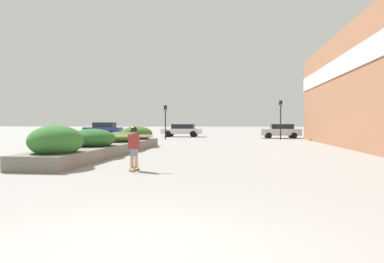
{
  "coord_description": "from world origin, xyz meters",
  "views": [
    {
      "loc": [
        1.1,
        -3.79,
        1.54
      ],
      "look_at": [
        -1.71,
        18.79,
        0.99
      ],
      "focal_mm": 32.0,
      "sensor_mm": 36.0,
      "label": 1
    }
  ],
  "objects": [
    {
      "name": "building_wall_right",
      "position": [
        8.05,
        13.28,
        3.74
      ],
      "size": [
        0.67,
        34.11,
        7.44
      ],
      "color": "#9E6647",
      "rests_on": "ground_plane"
    },
    {
      "name": "traffic_light_right",
      "position": [
        5.37,
        28.82,
        2.48
      ],
      "size": [
        0.28,
        0.3,
        3.66
      ],
      "color": "black",
      "rests_on": "ground_plane"
    },
    {
      "name": "car_rightmost",
      "position": [
        -4.79,
        34.57,
        0.78
      ],
      "size": [
        4.55,
        2.06,
        1.44
      ],
      "rotation": [
        0.0,
        0.0,
        1.57
      ],
      "color": "silver",
      "rests_on": "ground_plane"
    },
    {
      "name": "car_center_left",
      "position": [
        -14.39,
        35.26,
        0.85
      ],
      "size": [
        4.39,
        1.84,
        1.64
      ],
      "rotation": [
        0.0,
        0.0,
        1.57
      ],
      "color": "navy",
      "rests_on": "ground_plane"
    },
    {
      "name": "skateboarder",
      "position": [
        -2.16,
        7.03,
        0.9
      ],
      "size": [
        1.25,
        0.23,
        1.34
      ],
      "rotation": [
        0.0,
        0.0,
        -0.02
      ],
      "color": "tan",
      "rests_on": "skateboard"
    },
    {
      "name": "skateboard",
      "position": [
        -2.16,
        7.03,
        0.07
      ],
      "size": [
        0.2,
        0.69,
        0.09
      ],
      "rotation": [
        0.0,
        0.0,
        -0.02
      ],
      "color": "olive",
      "rests_on": "ground_plane"
    },
    {
      "name": "planter_box",
      "position": [
        -5.19,
        12.61,
        0.58
      ],
      "size": [
        2.08,
        13.49,
        1.48
      ],
      "color": "slate",
      "rests_on": "ground_plane"
    },
    {
      "name": "traffic_light_left",
      "position": [
        -5.47,
        28.33,
        2.23
      ],
      "size": [
        0.28,
        0.3,
        3.25
      ],
      "color": "black",
      "rests_on": "ground_plane"
    },
    {
      "name": "car_center_right",
      "position": [
        5.82,
        32.32,
        0.77
      ],
      "size": [
        4.01,
        2.07,
        1.46
      ],
      "rotation": [
        0.0,
        0.0,
        1.57
      ],
      "color": "#BCBCC1",
      "rests_on": "ground_plane"
    },
    {
      "name": "car_leftmost",
      "position": [
        15.01,
        33.19,
        0.84
      ],
      "size": [
        4.77,
        1.98,
        1.63
      ],
      "rotation": [
        0.0,
        0.0,
        -1.57
      ],
      "color": "maroon",
      "rests_on": "ground_plane"
    },
    {
      "name": "ground_plane",
      "position": [
        0.0,
        0.0,
        0.0
      ],
      "size": [
        300.0,
        300.0,
        0.0
      ],
      "primitive_type": "plane",
      "color": "gray"
    }
  ]
}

